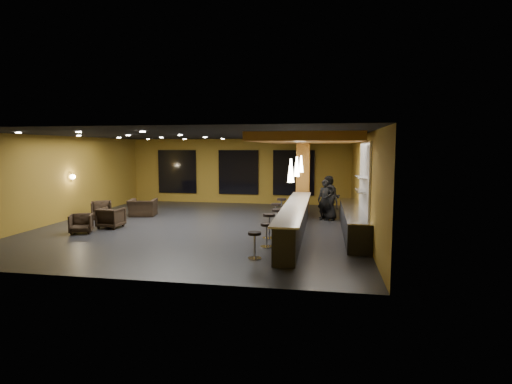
% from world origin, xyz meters
% --- Properties ---
extents(floor, '(12.00, 13.00, 0.10)m').
position_xyz_m(floor, '(0.00, 0.00, -0.05)').
color(floor, black).
rests_on(floor, ground).
extents(ceiling, '(12.00, 13.00, 0.10)m').
position_xyz_m(ceiling, '(0.00, 0.00, 3.55)').
color(ceiling, black).
extents(wall_back, '(12.00, 0.10, 3.50)m').
position_xyz_m(wall_back, '(0.00, 6.55, 1.75)').
color(wall_back, olive).
rests_on(wall_back, floor).
extents(wall_front, '(12.00, 0.10, 3.50)m').
position_xyz_m(wall_front, '(0.00, -6.55, 1.75)').
color(wall_front, olive).
rests_on(wall_front, floor).
extents(wall_left, '(0.10, 13.00, 3.50)m').
position_xyz_m(wall_left, '(-6.05, 0.00, 1.75)').
color(wall_left, olive).
rests_on(wall_left, floor).
extents(wall_right, '(0.10, 13.00, 3.50)m').
position_xyz_m(wall_right, '(6.05, 0.00, 1.75)').
color(wall_right, olive).
rests_on(wall_right, floor).
extents(wood_soffit, '(3.60, 8.00, 0.28)m').
position_xyz_m(wood_soffit, '(4.00, 1.00, 3.36)').
color(wood_soffit, '#B17533').
rests_on(wood_soffit, ceiling).
extents(window_left, '(2.20, 0.06, 2.40)m').
position_xyz_m(window_left, '(-3.50, 6.44, 1.70)').
color(window_left, black).
rests_on(window_left, wall_back).
extents(window_center, '(2.20, 0.06, 2.40)m').
position_xyz_m(window_center, '(0.00, 6.44, 1.70)').
color(window_center, black).
rests_on(window_center, wall_back).
extents(window_right, '(2.20, 0.06, 2.40)m').
position_xyz_m(window_right, '(3.00, 6.44, 1.70)').
color(window_right, black).
rests_on(window_right, wall_back).
extents(tile_backsplash, '(0.06, 3.20, 2.40)m').
position_xyz_m(tile_backsplash, '(5.96, -1.00, 2.00)').
color(tile_backsplash, white).
rests_on(tile_backsplash, wall_right).
extents(bar_counter, '(0.60, 8.00, 1.00)m').
position_xyz_m(bar_counter, '(3.65, -1.00, 0.50)').
color(bar_counter, black).
rests_on(bar_counter, floor).
extents(bar_top, '(0.78, 8.10, 0.05)m').
position_xyz_m(bar_top, '(3.65, -1.00, 1.02)').
color(bar_top, silver).
rests_on(bar_top, bar_counter).
extents(prep_counter, '(0.70, 6.00, 0.86)m').
position_xyz_m(prep_counter, '(5.65, -0.50, 0.43)').
color(prep_counter, black).
rests_on(prep_counter, floor).
extents(prep_top, '(0.72, 6.00, 0.03)m').
position_xyz_m(prep_top, '(5.65, -0.50, 0.89)').
color(prep_top, silver).
rests_on(prep_top, prep_counter).
extents(wall_shelf_lower, '(0.30, 1.50, 0.03)m').
position_xyz_m(wall_shelf_lower, '(5.82, -1.20, 1.60)').
color(wall_shelf_lower, silver).
rests_on(wall_shelf_lower, wall_right).
extents(wall_shelf_upper, '(0.30, 1.50, 0.03)m').
position_xyz_m(wall_shelf_upper, '(5.82, -1.20, 2.05)').
color(wall_shelf_upper, silver).
rests_on(wall_shelf_upper, wall_right).
extents(column, '(0.60, 0.60, 3.50)m').
position_xyz_m(column, '(3.65, 3.60, 1.75)').
color(column, '#A66A25').
rests_on(column, floor).
extents(wall_sconce, '(0.22, 0.22, 0.22)m').
position_xyz_m(wall_sconce, '(-5.88, 0.50, 1.80)').
color(wall_sconce, '#FFE5B2').
rests_on(wall_sconce, wall_left).
extents(pendant_0, '(0.20, 0.20, 0.70)m').
position_xyz_m(pendant_0, '(3.65, -3.00, 2.35)').
color(pendant_0, white).
rests_on(pendant_0, wood_soffit).
extents(pendant_1, '(0.20, 0.20, 0.70)m').
position_xyz_m(pendant_1, '(3.65, -0.50, 2.35)').
color(pendant_1, white).
rests_on(pendant_1, wood_soffit).
extents(pendant_2, '(0.20, 0.20, 0.70)m').
position_xyz_m(pendant_2, '(3.65, 2.00, 2.35)').
color(pendant_2, white).
rests_on(pendant_2, wood_soffit).
extents(staff_a, '(0.73, 0.61, 1.71)m').
position_xyz_m(staff_a, '(4.66, 1.95, 0.86)').
color(staff_a, black).
rests_on(staff_a, floor).
extents(staff_b, '(1.07, 0.94, 1.85)m').
position_xyz_m(staff_b, '(4.85, 2.13, 0.92)').
color(staff_b, black).
rests_on(staff_b, floor).
extents(staff_c, '(0.85, 0.70, 1.50)m').
position_xyz_m(staff_c, '(4.87, 2.03, 0.75)').
color(staff_c, black).
rests_on(staff_c, floor).
extents(armchair_a, '(0.97, 0.98, 0.68)m').
position_xyz_m(armchair_a, '(-3.86, -2.08, 0.34)').
color(armchair_a, black).
rests_on(armchair_a, floor).
extents(armchair_b, '(0.85, 0.88, 0.77)m').
position_xyz_m(armchair_b, '(-3.32, -1.00, 0.38)').
color(armchair_b, black).
rests_on(armchair_b, floor).
extents(armchair_c, '(1.12, 1.13, 0.76)m').
position_xyz_m(armchair_c, '(-4.73, 0.71, 0.38)').
color(armchair_c, black).
rests_on(armchair_c, floor).
extents(armchair_d, '(1.31, 1.20, 0.74)m').
position_xyz_m(armchair_d, '(-3.31, 1.67, 0.37)').
color(armchair_d, black).
rests_on(armchair_d, floor).
extents(bar_stool_0, '(0.38, 0.38, 0.74)m').
position_xyz_m(bar_stool_0, '(2.79, -4.29, 0.48)').
color(bar_stool_0, silver).
rests_on(bar_stool_0, floor).
extents(bar_stool_1, '(0.37, 0.37, 0.74)m').
position_xyz_m(bar_stool_1, '(2.92, -2.97, 0.47)').
color(bar_stool_1, silver).
rests_on(bar_stool_1, floor).
extents(bar_stool_2, '(0.43, 0.43, 0.84)m').
position_xyz_m(bar_stool_2, '(2.84, -1.82, 0.54)').
color(bar_stool_2, silver).
rests_on(bar_stool_2, floor).
extents(bar_stool_3, '(0.40, 0.40, 0.78)m').
position_xyz_m(bar_stool_3, '(2.94, -0.40, 0.50)').
color(bar_stool_3, silver).
rests_on(bar_stool_3, floor).
extents(bar_stool_4, '(0.40, 0.40, 0.80)m').
position_xyz_m(bar_stool_4, '(2.73, 0.97, 0.51)').
color(bar_stool_4, silver).
rests_on(bar_stool_4, floor).
extents(bar_stool_5, '(0.42, 0.42, 0.84)m').
position_xyz_m(bar_stool_5, '(2.81, 2.33, 0.54)').
color(bar_stool_5, silver).
rests_on(bar_stool_5, floor).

